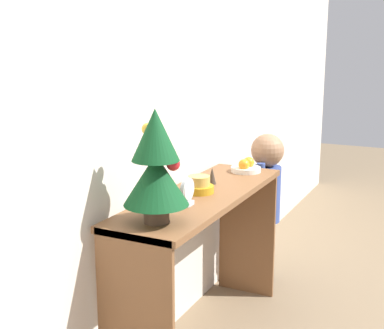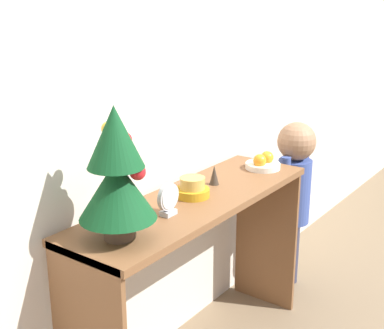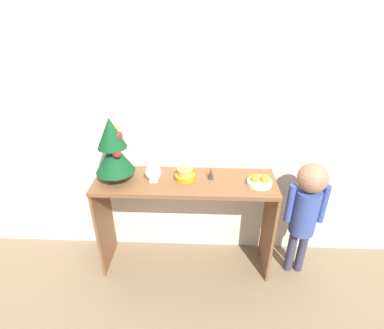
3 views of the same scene
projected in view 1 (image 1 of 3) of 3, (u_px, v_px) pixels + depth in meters
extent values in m
cube|color=beige|center=(159.00, 99.00, 2.62)|extent=(7.00, 0.05, 2.50)
cube|color=brown|center=(203.00, 196.00, 2.62)|extent=(1.29, 0.39, 0.03)
cube|color=brown|center=(135.00, 327.00, 2.15)|extent=(0.02, 0.35, 0.80)
cube|color=brown|center=(247.00, 231.00, 3.27)|extent=(0.02, 0.35, 0.80)
cylinder|color=#4C3828|center=(157.00, 216.00, 2.19)|extent=(0.11, 0.11, 0.05)
cylinder|color=brown|center=(156.00, 206.00, 2.18)|extent=(0.02, 0.02, 0.04)
cone|color=#0F421E|center=(156.00, 179.00, 2.15)|extent=(0.27, 0.27, 0.21)
cone|color=#0F421E|center=(155.00, 135.00, 2.11)|extent=(0.19, 0.19, 0.21)
sphere|color=red|center=(173.00, 164.00, 2.15)|extent=(0.06, 0.06, 0.06)
sphere|color=gold|center=(148.00, 129.00, 2.14)|extent=(0.05, 0.05, 0.05)
sphere|color=red|center=(160.00, 138.00, 2.16)|extent=(0.06, 0.06, 0.06)
cylinder|color=silver|center=(246.00, 169.00, 3.06)|extent=(0.17, 0.17, 0.03)
sphere|color=orange|center=(249.00, 162.00, 3.08)|extent=(0.06, 0.06, 0.06)
sphere|color=orange|center=(244.00, 165.00, 3.02)|extent=(0.06, 0.06, 0.06)
cylinder|color=#B78419|center=(199.00, 189.00, 2.63)|extent=(0.15, 0.15, 0.04)
cylinder|color=gold|center=(199.00, 181.00, 2.62)|extent=(0.11, 0.11, 0.05)
cube|color=#B2B2B7|center=(187.00, 203.00, 2.42)|extent=(0.06, 0.04, 0.02)
cylinder|color=#B2B2B7|center=(187.00, 190.00, 2.40)|extent=(0.11, 0.02, 0.11)
cylinder|color=white|center=(189.00, 190.00, 2.40)|extent=(0.09, 0.00, 0.09)
cone|color=#382D23|center=(212.00, 176.00, 2.79)|extent=(0.04, 0.04, 0.09)
cylinder|color=#38384C|center=(262.00, 252.00, 3.46)|extent=(0.06, 0.06, 0.40)
cylinder|color=#38384C|center=(266.00, 247.00, 3.53)|extent=(0.06, 0.06, 0.40)
cylinder|color=#384C93|center=(266.00, 194.00, 3.41)|extent=(0.18, 0.18, 0.36)
sphere|color=#997051|center=(267.00, 150.00, 3.35)|extent=(0.21, 0.21, 0.21)
cylinder|color=#384C93|center=(260.00, 187.00, 3.29)|extent=(0.05, 0.05, 0.31)
cylinder|color=#384C93|center=(272.00, 179.00, 3.50)|extent=(0.05, 0.05, 0.31)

